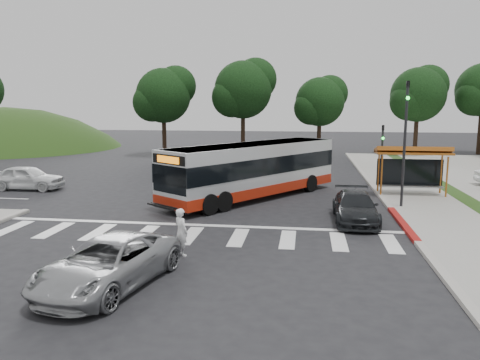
% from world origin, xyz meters
% --- Properties ---
extents(ground, '(140.00, 140.00, 0.00)m').
position_xyz_m(ground, '(0.00, 0.00, 0.00)').
color(ground, black).
rests_on(ground, ground).
extents(sidewalk_east, '(4.00, 40.00, 0.12)m').
position_xyz_m(sidewalk_east, '(11.00, 8.00, 0.06)').
color(sidewalk_east, gray).
rests_on(sidewalk_east, ground).
extents(curb_east, '(0.30, 40.00, 0.15)m').
position_xyz_m(curb_east, '(9.00, 8.00, 0.07)').
color(curb_east, '#9E9991').
rests_on(curb_east, ground).
extents(curb_east_red, '(0.32, 6.00, 0.15)m').
position_xyz_m(curb_east_red, '(9.00, -2.00, 0.08)').
color(curb_east_red, maroon).
rests_on(curb_east_red, ground).
extents(hillside_nw, '(44.00, 44.00, 10.00)m').
position_xyz_m(hillside_nw, '(-32.00, 30.00, 0.00)').
color(hillside_nw, '#1D3F14').
rests_on(hillside_nw, ground).
extents(crosswalk_ladder, '(18.00, 2.60, 0.01)m').
position_xyz_m(crosswalk_ladder, '(0.00, -5.00, 0.01)').
color(crosswalk_ladder, silver).
rests_on(crosswalk_ladder, ground).
extents(bus_shelter, '(4.20, 1.60, 2.86)m').
position_xyz_m(bus_shelter, '(10.80, 5.10, 2.35)').
color(bus_shelter, '#A8591C').
rests_on(bus_shelter, sidewalk_east).
extents(traffic_signal_ne_tall, '(0.18, 0.37, 6.50)m').
position_xyz_m(traffic_signal_ne_tall, '(9.60, 1.49, 3.88)').
color(traffic_signal_ne_tall, black).
rests_on(traffic_signal_ne_tall, ground).
extents(traffic_signal_ne_short, '(0.18, 0.37, 4.00)m').
position_xyz_m(traffic_signal_ne_short, '(9.60, 8.49, 2.48)').
color(traffic_signal_ne_short, black).
rests_on(traffic_signal_ne_short, ground).
extents(tree_ne_a, '(6.16, 5.74, 9.30)m').
position_xyz_m(tree_ne_a, '(16.08, 28.06, 6.39)').
color(tree_ne_a, black).
rests_on(tree_ne_a, parking_lot).
extents(tree_north_a, '(6.60, 6.15, 10.17)m').
position_xyz_m(tree_north_a, '(-1.92, 26.07, 6.92)').
color(tree_north_a, black).
rests_on(tree_north_a, ground).
extents(tree_north_b, '(5.72, 5.33, 8.43)m').
position_xyz_m(tree_north_b, '(6.07, 28.06, 5.66)').
color(tree_north_b, black).
rests_on(tree_north_b, ground).
extents(tree_north_c, '(6.16, 5.74, 9.30)m').
position_xyz_m(tree_north_c, '(-9.92, 24.06, 6.29)').
color(tree_north_c, black).
rests_on(tree_north_c, ground).
extents(transit_bus, '(9.17, 11.40, 3.13)m').
position_xyz_m(transit_bus, '(1.70, 3.14, 1.57)').
color(transit_bus, silver).
rests_on(transit_bus, ground).
extents(pedestrian, '(0.75, 0.72, 1.72)m').
position_xyz_m(pedestrian, '(0.30, -7.50, 0.86)').
color(pedestrian, white).
rests_on(pedestrian, ground).
extents(dark_sedan, '(1.92, 4.69, 1.36)m').
position_xyz_m(dark_sedan, '(6.94, -1.66, 0.68)').
color(dark_sedan, black).
rests_on(dark_sedan, ground).
extents(silver_suv_south, '(3.50, 5.64, 1.46)m').
position_xyz_m(silver_suv_south, '(-1.07, -10.63, 0.73)').
color(silver_suv_south, '#989A9D').
rests_on(silver_suv_south, ground).
extents(west_car_white, '(4.55, 1.91, 1.54)m').
position_xyz_m(west_car_white, '(-12.76, 3.80, 0.77)').
color(west_car_white, silver).
rests_on(west_car_white, ground).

